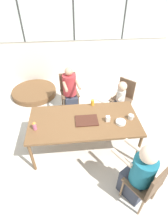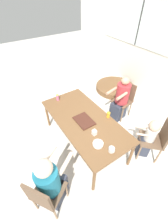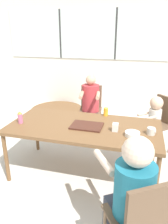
{
  "view_description": "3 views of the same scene",
  "coord_description": "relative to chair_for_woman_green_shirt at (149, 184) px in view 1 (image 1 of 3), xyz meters",
  "views": [
    {
      "loc": [
        -0.22,
        -2.21,
        2.71
      ],
      "look_at": [
        0.0,
        0.0,
        0.88
      ],
      "focal_mm": 28.0,
      "sensor_mm": 36.0,
      "label": 1
    },
    {
      "loc": [
        1.65,
        -1.1,
        2.66
      ],
      "look_at": [
        0.0,
        0.0,
        0.88
      ],
      "focal_mm": 24.0,
      "sensor_mm": 36.0,
      "label": 2
    },
    {
      "loc": [
        0.66,
        -2.42,
        1.8
      ],
      "look_at": [
        0.0,
        0.0,
        0.88
      ],
      "focal_mm": 35.0,
      "sensor_mm": 36.0,
      "label": 3
    }
  ],
  "objects": [
    {
      "name": "juice_glass",
      "position": [
        -0.54,
        1.54,
        0.23
      ],
      "size": [
        0.07,
        0.07,
        0.11
      ],
      "color": "gold",
      "rests_on": "dining_table"
    },
    {
      "name": "food_tray_dark",
      "position": [
        -0.7,
        1.1,
        0.18
      ],
      "size": [
        0.38,
        0.28,
        0.02
      ],
      "color": "#472319",
      "rests_on": "dining_table"
    },
    {
      "name": "person_man_blue_shirt",
      "position": [
        -0.95,
        2.3,
        -0.03
      ],
      "size": [
        0.39,
        0.6,
        1.11
      ],
      "rotation": [
        0.0,
        0.0,
        -2.97
      ],
      "color": "#333847",
      "rests_on": "ground_plane"
    },
    {
      "name": "sippy_cup",
      "position": [
        -1.55,
        0.99,
        0.26
      ],
      "size": [
        0.06,
        0.06,
        0.16
      ],
      "color": "#CC668C",
      "rests_on": "dining_table"
    },
    {
      "name": "bowl_white_shallow",
      "position": [
        -0.14,
        0.99,
        0.2
      ],
      "size": [
        0.17,
        0.17,
        0.05
      ],
      "color": "white",
      "rests_on": "dining_table"
    },
    {
      "name": "milk_carton_small",
      "position": [
        -0.35,
        1.07,
        0.22
      ],
      "size": [
        0.07,
        0.07,
        0.1
      ],
      "color": "silver",
      "rests_on": "dining_table"
    },
    {
      "name": "person_toddler",
      "position": [
        0.13,
        1.96,
        -0.07
      ],
      "size": [
        0.38,
        0.37,
        0.91
      ],
      "rotation": [
        0.0,
        0.0,
        -3.95
      ],
      "color": "#333847",
      "rests_on": "ground_plane"
    },
    {
      "name": "chair_for_man_blue_shirt",
      "position": [
        -0.98,
        2.47,
        0.0
      ],
      "size": [
        0.46,
        0.46,
        0.88
      ],
      "rotation": [
        0.0,
        0.0,
        -2.97
      ],
      "color": "brown",
      "rests_on": "ground_plane"
    },
    {
      "name": "dining_table",
      "position": [
        -0.75,
        1.13,
        0.12
      ],
      "size": [
        1.89,
        0.92,
        0.7
      ],
      "color": "brown",
      "rests_on": "ground_plane"
    },
    {
      "name": "chair_for_toddler",
      "position": [
        0.24,
        2.06,
        0.0
      ],
      "size": [
        0.57,
        0.57,
        0.88
      ],
      "rotation": [
        0.0,
        0.0,
        -3.95
      ],
      "color": "brown",
      "rests_on": "ground_plane"
    },
    {
      "name": "chair_for_woman_green_shirt",
      "position": [
        0.0,
        0.0,
        0.0
      ],
      "size": [
        0.55,
        0.55,
        0.88
      ],
      "rotation": [
        0.0,
        0.0,
        0.58
      ],
      "color": "brown",
      "rests_on": "ground_plane"
    },
    {
      "name": "coffee_mug",
      "position": [
        0.06,
        1.09,
        0.21
      ],
      "size": [
        0.1,
        0.09,
        0.08
      ],
      "color": "beige",
      "rests_on": "dining_table"
    },
    {
      "name": "wall_back_with_windows",
      "position": [
        -0.75,
        3.82,
        0.9
      ],
      "size": [
        8.4,
        0.08,
        2.8
      ],
      "color": "silver",
      "rests_on": "ground_plane"
    },
    {
      "name": "ground_plane",
      "position": [
        -0.75,
        1.13,
        -0.53
      ],
      "size": [
        16.0,
        16.0,
        0.0
      ],
      "primitive_type": "plane",
      "color": "beige"
    },
    {
      "name": "folded_table_stack",
      "position": [
        -1.93,
        3.1,
        -0.45
      ],
      "size": [
        1.19,
        1.19,
        0.15
      ],
      "color": "brown",
      "rests_on": "ground_plane"
    },
    {
      "name": "person_woman_green_shirt",
      "position": [
        -0.09,
        0.14,
        -0.01
      ],
      "size": [
        0.57,
        0.64,
        1.13
      ],
      "rotation": [
        0.0,
        0.0,
        0.58
      ],
      "color": "#333847",
      "rests_on": "ground_plane"
    }
  ]
}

